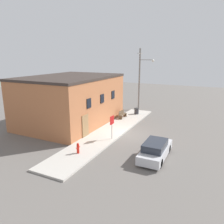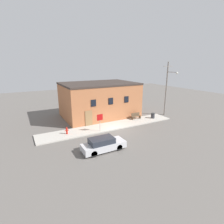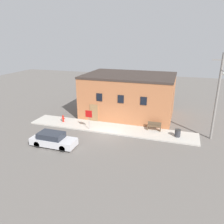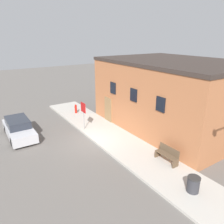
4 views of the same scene
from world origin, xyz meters
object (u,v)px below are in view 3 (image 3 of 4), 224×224
Objects in this scene: stop_sign at (89,116)px; utility_pole at (218,95)px; bench at (154,126)px; parked_car at (53,140)px; fire_hydrant at (63,119)px; trash_bin at (178,133)px.

utility_pole is at bearing 7.77° from stop_sign.
utility_pole is (5.68, -0.23, 4.00)m from bench.
parked_car is (-14.18, -6.13, -3.93)m from utility_pole.
stop_sign is 12.92m from utility_pole.
utility_pole reaches higher than fire_hydrant.
fire_hydrant reaches higher than trash_bin.
stop_sign is 1.48× the size of bench.
utility_pole is at bearing 23.38° from parked_car.
fire_hydrant is 4.11m from stop_sign.
stop_sign is 2.79× the size of trash_bin.
utility_pole reaches higher than stop_sign.
parked_car is (2.11, -5.47, 0.08)m from fire_hydrant.
bench is 1.88× the size of trash_bin.
fire_hydrant is at bearing -175.21° from bench.
trash_bin is at bearing 6.17° from stop_sign.
trash_bin is at bearing 26.31° from parked_car.
fire_hydrant is 10.65m from bench.
trash_bin is 0.09× the size of utility_pole.
stop_sign is at bearing 68.90° from parked_car.
fire_hydrant is 1.08× the size of trash_bin.
bench is (6.80, 1.93, -1.08)m from stop_sign.
utility_pole is (12.48, 1.70, 2.91)m from stop_sign.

